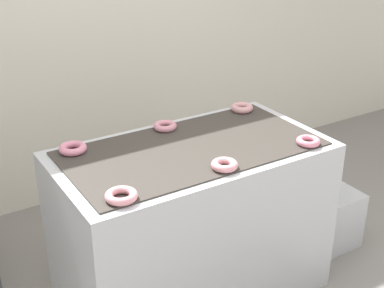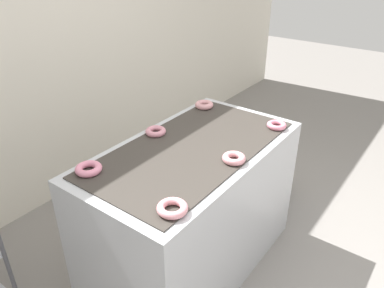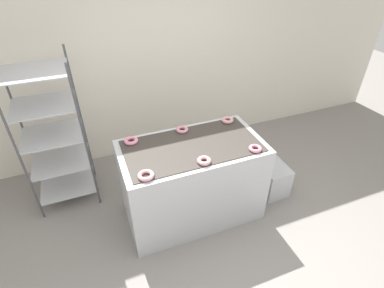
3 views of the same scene
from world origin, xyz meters
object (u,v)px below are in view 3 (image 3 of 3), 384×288
(donut_far_left, at_px, (131,141))
(donut_far_center, at_px, (182,130))
(fryer_machine, at_px, (192,181))
(baking_rack_cart, at_px, (53,135))
(donut_near_left, at_px, (146,175))
(donut_near_center, at_px, (204,161))
(donut_far_right, at_px, (228,120))
(donut_near_right, at_px, (255,148))
(glaze_bin, at_px, (273,179))

(donut_far_left, bearing_deg, donut_far_center, 1.12)
(fryer_machine, relative_size, baking_rack_cart, 0.83)
(donut_near_left, xyz_separation_m, donut_near_center, (0.55, 0.00, 0.00))
(donut_near_center, xyz_separation_m, donut_far_right, (0.54, 0.58, 0.00))
(donut_near_right, bearing_deg, donut_far_left, 152.54)
(glaze_bin, xyz_separation_m, donut_far_left, (-1.61, 0.33, 0.77))
(fryer_machine, bearing_deg, donut_far_right, 28.14)
(fryer_machine, distance_m, donut_near_center, 0.57)
(donut_near_center, xyz_separation_m, donut_far_left, (-0.56, 0.57, 0.00))
(donut_near_left, bearing_deg, donut_far_center, 47.15)
(fryer_machine, relative_size, glaze_bin, 3.75)
(glaze_bin, height_order, donut_far_left, donut_far_left)
(donut_far_left, bearing_deg, donut_far_right, 0.52)
(donut_near_center, relative_size, donut_near_right, 1.03)
(fryer_machine, xyz_separation_m, glaze_bin, (1.06, -0.05, -0.28))
(donut_far_left, relative_size, donut_far_center, 1.08)
(donut_near_right, bearing_deg, donut_far_right, 90.56)
(donut_near_left, distance_m, donut_near_center, 0.55)
(glaze_bin, bearing_deg, fryer_machine, 177.37)
(donut_near_right, xyz_separation_m, donut_far_right, (-0.01, 0.58, 0.00))
(donut_near_center, bearing_deg, baking_rack_cart, 140.11)
(fryer_machine, height_order, donut_near_left, donut_near_left)
(donut_far_center, relative_size, donut_far_right, 0.97)
(donut_near_left, height_order, donut_far_center, same)
(donut_far_right, bearing_deg, donut_far_center, 179.92)
(donut_far_center, bearing_deg, baking_rack_cart, 158.29)
(fryer_machine, bearing_deg, glaze_bin, -2.63)
(glaze_bin, relative_size, donut_near_left, 2.67)
(donut_near_center, bearing_deg, donut_far_center, 91.02)
(donut_near_right, relative_size, donut_far_center, 0.97)
(fryer_machine, distance_m, donut_near_left, 0.79)
(donut_near_left, relative_size, donut_far_center, 1.10)
(donut_near_right, height_order, donut_far_right, donut_far_right)
(fryer_machine, relative_size, donut_far_right, 10.72)
(donut_far_center, xyz_separation_m, donut_far_right, (0.55, -0.00, 0.00))
(fryer_machine, xyz_separation_m, donut_near_center, (0.01, -0.29, 0.49))
(fryer_machine, bearing_deg, donut_far_left, 153.11)
(donut_near_center, bearing_deg, donut_far_right, 47.15)
(donut_far_left, height_order, donut_far_center, donut_far_left)
(donut_near_left, distance_m, donut_far_center, 0.80)
(baking_rack_cart, relative_size, donut_near_left, 12.02)
(baking_rack_cart, bearing_deg, donut_far_center, -21.71)
(fryer_machine, xyz_separation_m, donut_near_right, (0.55, -0.29, 0.49))
(donut_near_center, relative_size, donut_far_center, 1.00)
(glaze_bin, xyz_separation_m, donut_near_left, (-1.60, -0.24, 0.77))
(baking_rack_cart, bearing_deg, donut_near_center, -39.89)
(donut_far_center, bearing_deg, fryer_machine, -89.27)
(fryer_machine, xyz_separation_m, donut_far_right, (0.54, 0.29, 0.50))
(donut_near_right, bearing_deg, glaze_bin, 25.84)
(donut_near_center, bearing_deg, donut_near_right, -0.45)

